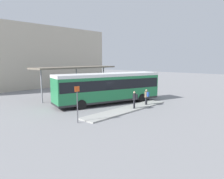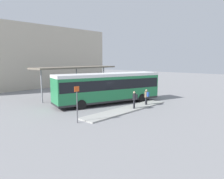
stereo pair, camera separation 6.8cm
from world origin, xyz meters
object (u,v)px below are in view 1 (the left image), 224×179
at_px(pedestrian_waiting, 135,99).
at_px(bicycle_white, 132,89).
at_px(city_bus, 108,86).
at_px(pedestrian_companion, 147,96).
at_px(bicycle_green, 134,89).
at_px(platform_sign, 77,103).

distance_m(pedestrian_waiting, bicycle_white, 12.69).
relative_size(city_bus, pedestrian_companion, 7.58).
distance_m(bicycle_green, bicycle_white, 0.72).
distance_m(city_bus, pedestrian_waiting, 3.97).
relative_size(bicycle_green, bicycle_white, 1.12).
relative_size(pedestrian_waiting, platform_sign, 0.59).
distance_m(bicycle_white, platform_sign, 18.08).
bearing_deg(city_bus, bicycle_green, 36.99).
height_order(bicycle_green, platform_sign, platform_sign).
xyz_separation_m(pedestrian_companion, platform_sign, (-8.77, 0.43, 0.52)).
bearing_deg(pedestrian_waiting, pedestrian_companion, -110.48).
xyz_separation_m(pedestrian_companion, bicycle_green, (7.51, 7.04, -0.66)).
bearing_deg(bicycle_white, bicycle_green, -26.47).
relative_size(city_bus, pedestrian_waiting, 7.35).
distance_m(pedestrian_companion, bicycle_green, 10.31).
relative_size(pedestrian_companion, bicycle_green, 0.92).
distance_m(bicycle_green, platform_sign, 17.61).
height_order(bicycle_green, bicycle_white, bicycle_green).
height_order(pedestrian_companion, bicycle_green, pedestrian_companion).
relative_size(bicycle_white, platform_sign, 0.55).
xyz_separation_m(pedestrian_companion, bicycle_white, (7.72, 7.73, -0.69)).
xyz_separation_m(pedestrian_waiting, platform_sign, (-6.53, 0.53, 0.50)).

